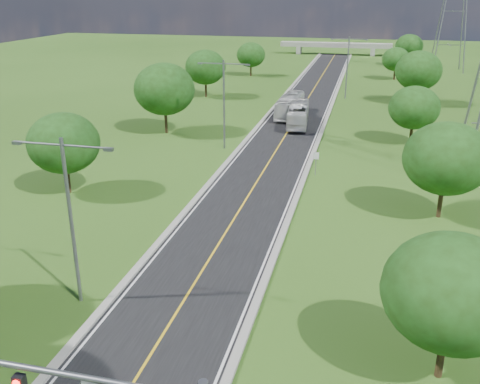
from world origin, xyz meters
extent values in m
plane|color=#2A4A15|center=(0.00, 60.00, 0.00)|extent=(260.00, 260.00, 0.00)
cube|color=black|center=(0.00, 66.00, 0.03)|extent=(8.00, 150.00, 0.06)
cube|color=gray|center=(-4.25, 66.00, 0.11)|extent=(0.50, 150.00, 0.22)
cube|color=gray|center=(4.25, 66.00, 0.11)|extent=(0.50, 150.00, 0.22)
cylinder|color=slate|center=(1.60, -1.00, 6.60)|extent=(8.40, 0.20, 0.20)
cylinder|color=#FF140C|center=(-0.20, -1.16, 6.05)|extent=(0.24, 0.06, 0.24)
cylinder|color=slate|center=(5.20, 38.00, 1.20)|extent=(0.08, 0.08, 2.40)
cube|color=white|center=(5.20, 37.97, 2.00)|extent=(0.55, 0.04, 0.70)
cube|color=gray|center=(-10.00, 140.00, 1.00)|extent=(1.20, 3.00, 2.00)
cube|color=gray|center=(10.00, 140.00, 1.00)|extent=(1.20, 3.00, 2.00)
cube|color=gray|center=(0.00, 140.00, 2.60)|extent=(30.00, 3.00, 1.20)
cylinder|color=slate|center=(-6.00, 12.00, 5.00)|extent=(0.22, 0.22, 10.00)
cylinder|color=slate|center=(-7.40, 12.00, 9.60)|extent=(2.80, 0.12, 0.12)
cylinder|color=slate|center=(-4.60, 12.00, 9.60)|extent=(2.80, 0.12, 0.12)
cube|color=slate|center=(-8.70, 12.00, 9.55)|extent=(0.50, 0.25, 0.18)
cube|color=slate|center=(-3.30, 12.00, 9.55)|extent=(0.50, 0.25, 0.18)
cylinder|color=slate|center=(-6.00, 45.00, 5.00)|extent=(0.22, 0.22, 10.00)
cylinder|color=slate|center=(-7.40, 45.00, 9.60)|extent=(2.80, 0.12, 0.12)
cylinder|color=slate|center=(-4.60, 45.00, 9.60)|extent=(2.80, 0.12, 0.12)
cube|color=slate|center=(-8.70, 45.00, 9.55)|extent=(0.50, 0.25, 0.18)
cube|color=slate|center=(-3.30, 45.00, 9.55)|extent=(0.50, 0.25, 0.18)
cylinder|color=slate|center=(6.00, 78.00, 5.00)|extent=(0.22, 0.22, 10.00)
cylinder|color=slate|center=(4.60, 78.00, 9.60)|extent=(2.80, 0.12, 0.12)
cylinder|color=slate|center=(7.40, 78.00, 9.60)|extent=(2.80, 0.12, 0.12)
cube|color=slate|center=(3.30, 78.00, 9.55)|extent=(0.50, 0.25, 0.18)
cube|color=slate|center=(8.70, 78.00, 9.55)|extent=(0.50, 0.25, 0.18)
cylinder|color=black|center=(-16.00, 28.00, 1.35)|extent=(0.36, 0.36, 2.70)
ellipsoid|color=#1D3B10|center=(-16.00, 28.00, 4.65)|extent=(6.30, 6.30, 5.36)
cylinder|color=black|center=(-15.00, 50.00, 1.62)|extent=(0.36, 0.36, 3.24)
ellipsoid|color=#1D3B10|center=(-15.00, 50.00, 5.58)|extent=(7.56, 7.56, 6.43)
cylinder|color=black|center=(-17.00, 74.00, 1.44)|extent=(0.36, 0.36, 2.88)
ellipsoid|color=#1D3B10|center=(-17.00, 74.00, 4.96)|extent=(6.72, 6.72, 5.71)
cylinder|color=black|center=(-14.50, 98.00, 1.26)|extent=(0.36, 0.36, 2.52)
ellipsoid|color=#1D3B10|center=(-14.50, 98.00, 4.34)|extent=(5.88, 5.88, 5.00)
cylinder|color=black|center=(14.00, 10.00, 1.35)|extent=(0.36, 0.36, 2.70)
ellipsoid|color=#1D3B10|center=(14.00, 10.00, 4.65)|extent=(6.30, 6.30, 5.36)
cylinder|color=black|center=(16.00, 30.00, 1.44)|extent=(0.36, 0.36, 2.88)
ellipsoid|color=#1D3B10|center=(16.00, 30.00, 4.96)|extent=(6.72, 6.72, 5.71)
cylinder|color=black|center=(15.00, 52.00, 1.26)|extent=(0.36, 0.36, 2.52)
ellipsoid|color=#1D3B10|center=(15.00, 52.00, 4.34)|extent=(5.88, 5.88, 5.00)
cylinder|color=black|center=(17.00, 76.00, 1.53)|extent=(0.36, 0.36, 3.06)
ellipsoid|color=#1D3B10|center=(17.00, 76.00, 5.27)|extent=(7.14, 7.14, 6.07)
cylinder|color=black|center=(14.50, 100.00, 1.17)|extent=(0.36, 0.36, 2.34)
ellipsoid|color=#1D3B10|center=(14.50, 100.00, 4.03)|extent=(5.46, 5.46, 4.64)
cylinder|color=black|center=(18.00, 120.00, 1.35)|extent=(0.36, 0.36, 2.70)
ellipsoid|color=#1D3B10|center=(18.00, 120.00, 4.65)|extent=(6.30, 6.30, 5.36)
imported|color=beige|center=(0.80, 57.70, 1.52)|extent=(3.32, 10.65, 2.92)
imported|color=silver|center=(-1.09, 62.97, 1.56)|extent=(2.84, 10.81, 2.99)
camera|label=1|loc=(9.58, -12.40, 17.46)|focal=40.00mm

